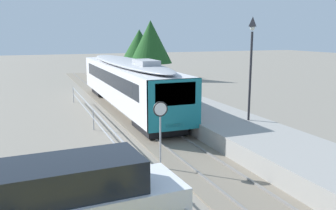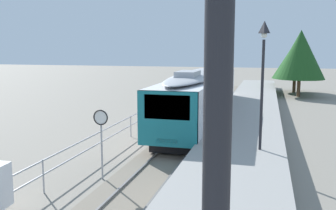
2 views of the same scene
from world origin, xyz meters
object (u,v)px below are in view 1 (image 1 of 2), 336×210
Objects in this scene: platform_lamp_mid_platform at (251,49)px; parked_van_white at (80,207)px; speed_limit_sign at (160,118)px; commuter_train at (127,80)px.

parked_van_white is at bearing -142.54° from platform_lamp_mid_platform.
platform_lamp_mid_platform is 7.07m from speed_limit_sign.
speed_limit_sign reaches higher than parked_van_white.
commuter_train is at bearing 114.14° from platform_lamp_mid_platform.
speed_limit_sign is 0.56× the size of parked_van_white.
platform_lamp_mid_platform is at bearing 24.89° from speed_limit_sign.
speed_limit_sign is at bearing 51.18° from parked_van_white.
commuter_train is 12.13m from speed_limit_sign.
commuter_train is 3.67× the size of parked_van_white.
commuter_train is at bearing 71.24° from parked_van_white.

